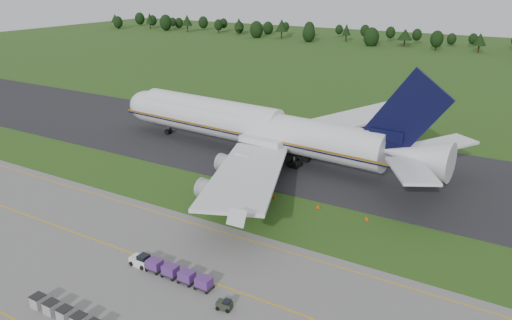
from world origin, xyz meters
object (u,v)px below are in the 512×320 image
Objects in this scene: aircraft at (254,126)px; uld_row at (65,314)px; edge_markers at (296,202)px; baggage_train at (169,270)px; utility_cart at (224,305)px.

aircraft is 62.01m from uld_row.
uld_row is at bearing -101.94° from edge_markers.
aircraft is at bearing 107.67° from baggage_train.
aircraft reaches higher than baggage_train.
edge_markers is at bearing 78.06° from uld_row.
uld_row is (-4.48, -13.21, -0.10)m from baggage_train.
baggage_train is at bearing 168.79° from utility_cart.
utility_cart is at bearing -79.22° from edge_markers.
edge_markers is (4.45, 29.05, -0.66)m from baggage_train.
baggage_train is 6.73× the size of utility_cart.
baggage_train is 0.51× the size of edge_markers.
aircraft is 3.09× the size of edge_markers.
baggage_train reaches higher than edge_markers.
aircraft is at bearing 136.61° from edge_markers.
utility_cart is at bearing -62.78° from aircraft.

